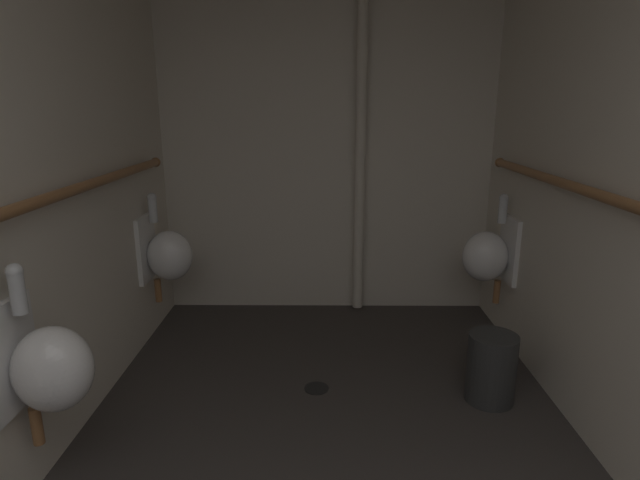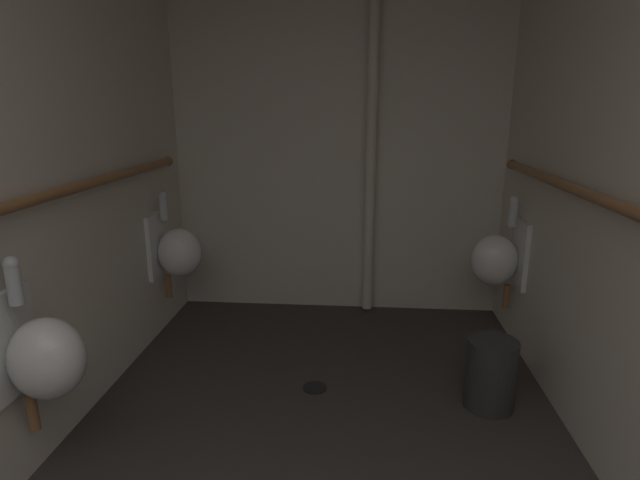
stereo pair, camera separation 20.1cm
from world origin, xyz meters
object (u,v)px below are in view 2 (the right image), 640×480
Objects in this scene: urinal_left_far at (177,251)px; floor_drain at (315,387)px; urinal_right_mid at (498,258)px; urinal_left_mid at (42,356)px; standpipe_back_wall at (371,134)px; waste_bin at (491,374)px.

urinal_left_far is 5.39× the size of floor_drain.
urinal_left_far and urinal_right_mid have the same top height.
urinal_left_mid and urinal_left_far have the same top height.
urinal_left_mid is at bearing -140.88° from floor_drain.
waste_bin is at bearing -63.19° from standpipe_back_wall.
floor_drain is at bearing -34.24° from urinal_left_far.
urinal_left_mid is 2.51m from standpipe_back_wall.
urinal_left_far is (0.00, 1.52, 0.00)m from urinal_left_mid.
urinal_left_far is 1.00× the size of urinal_right_mid.
urinal_left_mid reaches higher than waste_bin.
standpipe_back_wall is at bearing 56.40° from urinal_left_mid.
standpipe_back_wall is (1.32, 1.99, 0.77)m from urinal_left_mid.
standpipe_back_wall is 19.09× the size of floor_drain.
urinal_right_mid is 5.39× the size of floor_drain.
urinal_left_far is at bearing 90.00° from urinal_left_mid.
waste_bin is at bearing -6.16° from floor_drain.
urinal_right_mid is at bearing -0.08° from urinal_left_far.
floor_drain is 0.37× the size of waste_bin.
urinal_right_mid reaches higher than floor_drain.
urinal_right_mid is at bearing -29.40° from standpipe_back_wall.
urinal_left_far reaches higher than floor_drain.
floor_drain is 0.97m from waste_bin.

